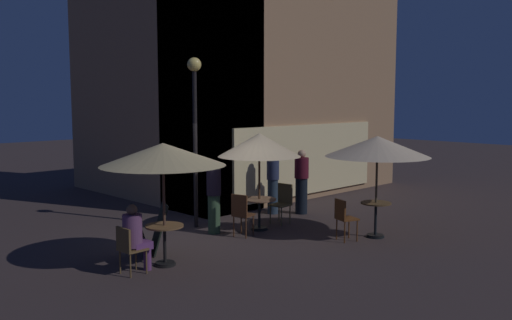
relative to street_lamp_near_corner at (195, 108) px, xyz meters
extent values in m
plane|color=#3B2E2D|center=(-0.68, -1.01, -2.85)|extent=(60.00, 60.00, 0.00)
cube|color=#A27855|center=(5.12, 1.51, 1.54)|extent=(8.78, 2.07, 8.79)
cube|color=#A27855|center=(1.76, 4.15, 1.54)|extent=(2.07, 7.35, 8.79)
cube|color=beige|center=(4.68, 0.44, -1.60)|extent=(6.15, 0.08, 2.10)
cylinder|color=black|center=(0.00, 0.00, -0.97)|extent=(0.10, 0.10, 3.77)
sphere|color=#F6D76B|center=(0.00, 0.00, 1.02)|extent=(0.33, 0.33, 0.33)
cube|color=black|center=(-1.94, -1.28, -2.34)|extent=(0.51, 0.63, 0.99)
cube|color=black|center=(-2.27, -1.13, -2.34)|extent=(0.51, 0.63, 0.99)
cylinder|color=black|center=(2.27, -3.56, -2.84)|extent=(0.40, 0.40, 0.03)
cylinder|color=black|center=(2.27, -3.56, -2.47)|extent=(0.06, 0.06, 0.76)
cylinder|color=brown|center=(2.27, -3.56, -2.08)|extent=(0.67, 0.67, 0.03)
cylinder|color=black|center=(-2.30, -2.00, -2.84)|extent=(0.40, 0.40, 0.03)
cylinder|color=black|center=(-2.30, -2.00, -2.49)|extent=(0.06, 0.06, 0.73)
cylinder|color=brown|center=(-2.30, -2.00, -2.11)|extent=(0.71, 0.71, 0.03)
cylinder|color=black|center=(0.91, -1.24, -2.84)|extent=(0.40, 0.40, 0.03)
cylinder|color=black|center=(0.91, -1.24, -2.50)|extent=(0.06, 0.06, 0.71)
cylinder|color=brown|center=(0.91, -1.24, -2.13)|extent=(0.79, 0.79, 0.03)
cylinder|color=black|center=(2.27, -3.56, -2.82)|extent=(0.36, 0.36, 0.06)
cylinder|color=#473D2B|center=(2.27, -3.56, -1.75)|extent=(0.05, 0.05, 2.22)
cone|color=beige|center=(2.27, -3.56, -0.81)|extent=(2.30, 2.30, 0.45)
cylinder|color=black|center=(-2.30, -2.00, -2.82)|extent=(0.36, 0.36, 0.06)
cylinder|color=#50372A|center=(-2.30, -2.00, -1.74)|extent=(0.05, 0.05, 2.23)
cone|color=tan|center=(-2.30, -2.00, -0.78)|extent=(2.29, 2.29, 0.41)
cylinder|color=black|center=(0.91, -1.24, -2.82)|extent=(0.36, 0.36, 0.06)
cylinder|color=#52351F|center=(0.91, -1.24, -1.74)|extent=(0.05, 0.05, 2.23)
cone|color=beige|center=(0.91, -1.24, -0.84)|extent=(1.94, 1.94, 0.54)
cylinder|color=#5F3316|center=(1.77, -3.20, -2.62)|extent=(0.03, 0.03, 0.47)
cylinder|color=#5F3316|center=(1.66, -3.50, -2.62)|extent=(0.03, 0.03, 0.47)
cylinder|color=#5F3316|center=(1.47, -3.09, -2.62)|extent=(0.03, 0.03, 0.47)
cylinder|color=#5F3316|center=(1.36, -3.39, -2.62)|extent=(0.03, 0.03, 0.47)
cube|color=#5F3316|center=(1.57, -3.29, -2.37)|extent=(0.51, 0.51, 0.04)
cube|color=#5F3316|center=(1.40, -3.23, -2.14)|extent=(0.18, 0.39, 0.41)
cylinder|color=brown|center=(-2.83, -1.85, -2.64)|extent=(0.03, 0.03, 0.43)
cylinder|color=brown|center=(-2.82, -2.18, -2.64)|extent=(0.03, 0.03, 0.43)
cylinder|color=brown|center=(-3.16, -1.85, -2.64)|extent=(0.03, 0.03, 0.43)
cylinder|color=brown|center=(-3.15, -2.18, -2.64)|extent=(0.03, 0.03, 0.43)
cube|color=brown|center=(-2.99, -2.01, -2.41)|extent=(0.42, 0.42, 0.04)
cube|color=brown|center=(-3.18, -2.02, -2.19)|extent=(0.05, 0.41, 0.40)
cylinder|color=#532E19|center=(0.34, -1.24, -2.62)|extent=(0.03, 0.03, 0.47)
cylinder|color=#532E19|center=(0.42, -1.54, -2.62)|extent=(0.03, 0.03, 0.47)
cylinder|color=#532E19|center=(0.03, -1.32, -2.62)|extent=(0.03, 0.03, 0.47)
cylinder|color=#532E19|center=(0.11, -1.63, -2.62)|extent=(0.03, 0.03, 0.47)
cube|color=#532E19|center=(0.22, -1.43, -2.37)|extent=(0.49, 0.49, 0.04)
cube|color=#532E19|center=(0.05, -1.48, -2.12)|extent=(0.15, 0.40, 0.47)
cylinder|color=brown|center=(1.55, -1.36, -2.63)|extent=(0.03, 0.03, 0.46)
cylinder|color=brown|center=(1.52, -1.01, -2.63)|extent=(0.03, 0.03, 0.46)
cylinder|color=brown|center=(1.90, -1.33, -2.63)|extent=(0.03, 0.03, 0.46)
cylinder|color=brown|center=(1.86, -0.98, -2.63)|extent=(0.03, 0.03, 0.46)
cube|color=brown|center=(1.71, -1.17, -2.38)|extent=(0.47, 0.47, 0.04)
cube|color=brown|center=(1.90, -1.15, -2.12)|extent=(0.08, 0.43, 0.49)
cube|color=#5F346C|center=(-2.85, -2.01, -2.36)|extent=(0.37, 0.35, 0.14)
cylinder|color=#5F346C|center=(-2.69, -2.01, -2.61)|extent=(0.14, 0.14, 0.49)
cylinder|color=#643C64|center=(-2.99, -2.01, -2.08)|extent=(0.34, 0.34, 0.58)
sphere|color=brown|center=(-2.99, -2.01, -1.70)|extent=(0.19, 0.19, 0.19)
cylinder|color=#253547|center=(2.45, -0.20, -2.39)|extent=(0.28, 0.28, 0.93)
cylinder|color=#27304F|center=(2.45, -0.20, -1.59)|extent=(0.33, 0.33, 0.68)
sphere|color=brown|center=(2.45, -0.20, -1.15)|extent=(0.22, 0.22, 0.22)
cylinder|color=black|center=(3.00, -0.74, -2.37)|extent=(0.32, 0.32, 0.96)
cylinder|color=#501220|center=(3.00, -0.74, -1.61)|extent=(0.38, 0.38, 0.55)
sphere|color=tan|center=(3.00, -0.74, -1.24)|extent=(0.22, 0.22, 0.22)
cylinder|color=#304C32|center=(-0.08, -0.77, -2.41)|extent=(0.28, 0.28, 0.89)
cylinder|color=black|center=(-0.08, -0.77, -1.67)|extent=(0.33, 0.33, 0.59)
sphere|color=beige|center=(-0.08, -0.77, -1.28)|extent=(0.20, 0.20, 0.20)
camera|label=1|loc=(-8.02, -10.26, 0.24)|focal=38.45mm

